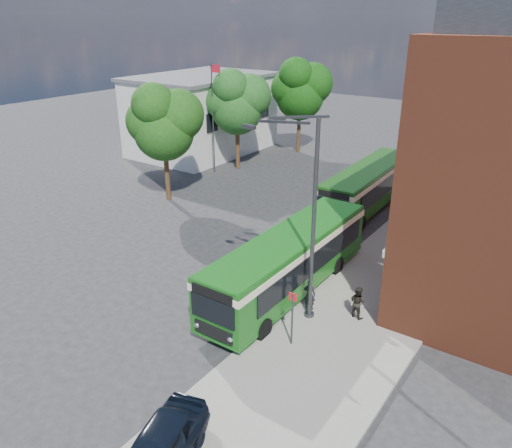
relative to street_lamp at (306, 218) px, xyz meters
The scene contains 14 objects.
ground 7.10m from the street_lamp, 157.54° to the left, with size 120.00×120.00×0.00m, color #262628.
pavement 11.27m from the street_lamp, 77.80° to the left, with size 6.00×48.00×0.15m, color gray.
kerb_line 11.12m from the street_lamp, 95.07° to the left, with size 0.12×48.00×0.01m, color beige.
white_building 30.38m from the street_lamp, 138.79° to the left, with size 9.40×13.40×7.30m.
flagpole 22.89m from the street_lamp, 139.05° to the left, with size 0.95×0.10×9.00m.
street_lamp is the anchor object (origin of this frame).
bus_stop_sign 4.02m from the street_lamp, 70.87° to the right, with size 0.35×0.08×2.52m.
bus_front 3.69m from the street_lamp, 138.02° to the left, with size 2.65×11.71×3.02m.
bus_rear 14.94m from the street_lamp, 102.10° to the left, with size 2.91×11.66×3.02m.
pedestrian_a 3.93m from the street_lamp, 81.31° to the left, with size 0.54×0.35×1.48m, color black.
pedestrian_b 4.58m from the street_lamp, 28.30° to the left, with size 0.73×0.57×1.50m, color black.
tree_left 17.54m from the street_lamp, 153.90° to the left, with size 5.01×4.76×8.46m.
tree_mid 23.63m from the street_lamp, 133.79° to the left, with size 5.08×4.83×8.57m.
tree_right 28.90m from the street_lamp, 120.70° to the left, with size 5.35×5.09×9.03m.
Camera 1 is at (14.10, -18.95, 12.68)m, focal length 35.00 mm.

